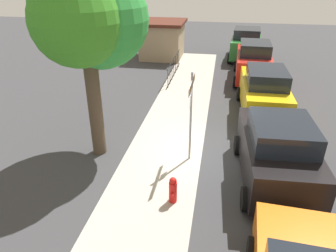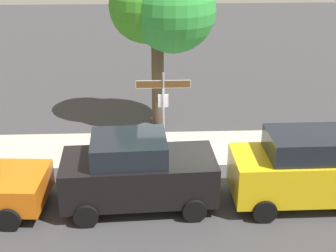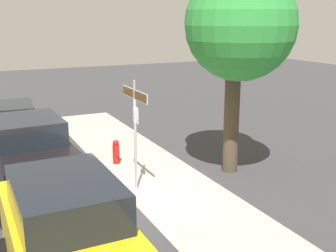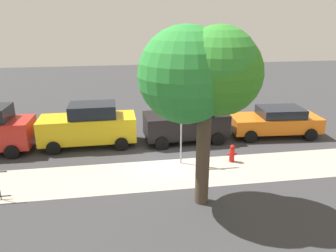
{
  "view_description": "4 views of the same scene",
  "coord_description": "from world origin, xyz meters",
  "px_view_note": "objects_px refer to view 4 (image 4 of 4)",
  "views": [
    {
      "loc": [
        -9.32,
        -0.42,
        5.69
      ],
      "look_at": [
        -0.67,
        1.08,
        1.26
      ],
      "focal_mm": 33.44,
      "sensor_mm": 36.0,
      "label": 1
    },
    {
      "loc": [
        -0.89,
        -13.59,
        7.43
      ],
      "look_at": [
        -0.31,
        0.31,
        1.26
      ],
      "focal_mm": 51.66,
      "sensor_mm": 36.0,
      "label": 2
    },
    {
      "loc": [
        9.49,
        -3.47,
        4.52
      ],
      "look_at": [
        -0.09,
        1.18,
        1.77
      ],
      "focal_mm": 44.85,
      "sensor_mm": 36.0,
      "label": 3
    },
    {
      "loc": [
        2.06,
        12.75,
        6.0
      ],
      "look_at": [
        0.17,
        0.79,
        1.86
      ],
      "focal_mm": 34.16,
      "sensor_mm": 36.0,
      "label": 4
    }
  ],
  "objects_px": {
    "shade_tree": "(204,73)",
    "fire_hydrant": "(232,153)",
    "car_yellow": "(89,125)",
    "car_black": "(187,122)",
    "car_orange": "(275,121)",
    "street_sign": "(181,117)"
  },
  "relations": [
    {
      "from": "car_black",
      "to": "car_yellow",
      "type": "height_order",
      "value": "car_yellow"
    },
    {
      "from": "car_orange",
      "to": "street_sign",
      "type": "bearing_deg",
      "value": 28.61
    },
    {
      "from": "car_yellow",
      "to": "street_sign",
      "type": "bearing_deg",
      "value": 145.87
    },
    {
      "from": "car_yellow",
      "to": "fire_hydrant",
      "type": "height_order",
      "value": "car_yellow"
    },
    {
      "from": "car_black",
      "to": "fire_hydrant",
      "type": "relative_size",
      "value": 5.38
    },
    {
      "from": "car_orange",
      "to": "car_black",
      "type": "bearing_deg",
      "value": 4.01
    },
    {
      "from": "shade_tree",
      "to": "fire_hydrant",
      "type": "xyz_separation_m",
      "value": [
        -2.2,
        -2.87,
        -4.02
      ]
    },
    {
      "from": "street_sign",
      "to": "fire_hydrant",
      "type": "distance_m",
      "value": 2.82
    },
    {
      "from": "car_orange",
      "to": "car_black",
      "type": "distance_m",
      "value": 4.81
    },
    {
      "from": "street_sign",
      "to": "shade_tree",
      "type": "height_order",
      "value": "shade_tree"
    },
    {
      "from": "street_sign",
      "to": "car_black",
      "type": "bearing_deg",
      "value": -107.14
    },
    {
      "from": "shade_tree",
      "to": "fire_hydrant",
      "type": "distance_m",
      "value": 5.4
    },
    {
      "from": "shade_tree",
      "to": "car_black",
      "type": "distance_m",
      "value": 6.62
    },
    {
      "from": "fire_hydrant",
      "to": "car_black",
      "type": "bearing_deg",
      "value": -62.59
    },
    {
      "from": "car_black",
      "to": "fire_hydrant",
      "type": "xyz_separation_m",
      "value": [
        -1.44,
        2.77,
        -0.63
      ]
    },
    {
      "from": "street_sign",
      "to": "fire_hydrant",
      "type": "xyz_separation_m",
      "value": [
        -2.23,
        0.2,
        -1.72
      ]
    },
    {
      "from": "car_yellow",
      "to": "fire_hydrant",
      "type": "distance_m",
      "value": 6.89
    },
    {
      "from": "car_black",
      "to": "street_sign",
      "type": "bearing_deg",
      "value": 70.17
    },
    {
      "from": "shade_tree",
      "to": "car_orange",
      "type": "distance_m",
      "value": 8.72
    },
    {
      "from": "shade_tree",
      "to": "car_black",
      "type": "height_order",
      "value": "shade_tree"
    },
    {
      "from": "shade_tree",
      "to": "car_yellow",
      "type": "xyz_separation_m",
      "value": [
        4.04,
        -5.73,
        -3.36
      ]
    },
    {
      "from": "street_sign",
      "to": "car_orange",
      "type": "bearing_deg",
      "value": -155.14
    }
  ]
}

